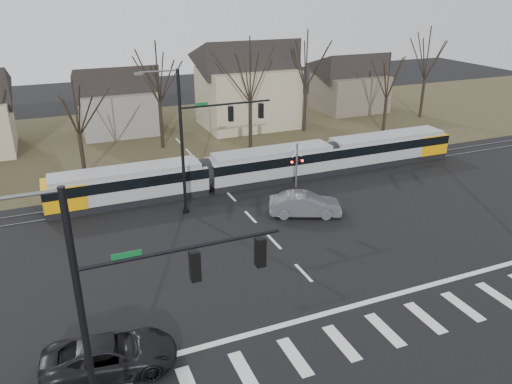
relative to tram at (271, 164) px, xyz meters
name	(u,v)px	position (x,y,z in m)	size (l,w,h in m)	color
ground	(321,291)	(-4.28, -16.00, -1.45)	(140.00, 140.00, 0.00)	black
grass_verge	(174,136)	(-4.28, 16.00, -1.45)	(140.00, 28.00, 0.01)	#38331E
crosswalk	(364,336)	(-4.28, -20.00, -1.45)	(27.00, 2.60, 0.01)	silver
stop_line	(339,310)	(-4.28, -17.80, -1.45)	(28.00, 0.35, 0.01)	silver
lane_dashes	(222,187)	(-4.28, 0.00, -1.45)	(0.18, 30.00, 0.01)	silver
rail_pair	(223,188)	(-4.28, -0.20, -1.42)	(90.00, 1.52, 0.06)	#59595E
tram	(271,164)	(0.00, 0.00, 0.00)	(35.21, 2.61, 2.67)	gray
sedan	(305,204)	(-0.61, -7.21, -0.62)	(5.32, 3.59, 1.66)	#52545A
suv	(110,355)	(-15.44, -17.68, -0.68)	(5.80, 3.17, 1.54)	black
signal_pole_near_left	(136,312)	(-14.68, -22.00, 4.25)	(9.28, 0.44, 10.20)	black
signal_pole_far	(204,134)	(-6.68, -3.50, 4.25)	(9.28, 0.44, 10.20)	black
rail_crossing_signal	(296,170)	(0.72, -3.21, 0.43)	(1.08, 0.36, 4.00)	#59595B
tree_row	(206,99)	(-2.28, 10.00, 3.55)	(59.20, 7.20, 10.00)	black
house_b	(117,96)	(-9.28, 20.00, 2.52)	(8.64, 7.56, 7.65)	slate
house_c	(247,80)	(4.72, 17.00, 3.78)	(10.80, 8.64, 10.10)	tan
house_d	(350,79)	(19.72, 19.00, 2.52)	(8.64, 7.56, 7.65)	brown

